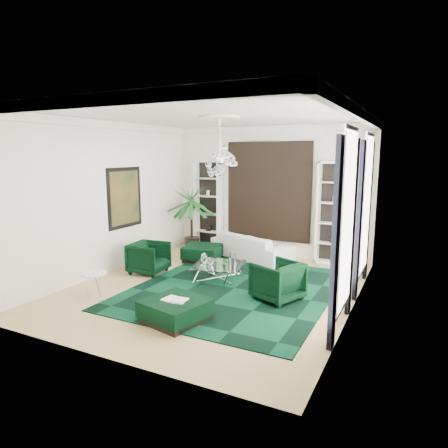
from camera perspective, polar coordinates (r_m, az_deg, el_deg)
The scene contains 30 objects.
floor at distance 9.16m, azimuth -1.44°, elevation -9.18°, with size 6.00×7.00×0.02m, color tan.
ceiling at distance 8.68m, azimuth -1.56°, elevation 15.36°, with size 6.00×7.00×0.02m, color white.
wall_back at distance 11.91m, azimuth 6.46°, elevation 4.66°, with size 6.00×0.02×3.80m, color white.
wall_front at distance 5.89m, azimuth -17.71°, elevation -1.26°, with size 6.00×0.02×3.80m, color white.
wall_left at distance 10.46m, azimuth -16.25°, elevation 3.58°, with size 0.02×7.00×3.80m, color white.
wall_right at distance 7.79m, azimuth 18.48°, elevation 1.36°, with size 0.02×7.00×3.80m, color white.
crown_molding at distance 8.67m, azimuth -1.55°, elevation 14.63°, with size 6.00×7.00×0.18m, color white, non-canonical shape.
ceiling_medallion at distance 8.95m, azimuth -0.62°, elevation 14.95°, with size 0.90×0.90×0.05m, color white.
tapestry at distance 11.87m, azimuth 6.38°, elevation 4.64°, with size 2.50×0.06×2.80m, color black.
shelving_left at distance 12.59m, azimuth -2.27°, elevation 2.71°, with size 0.90×0.38×2.80m, color white, non-canonical shape.
shelving_right at distance 11.26m, azimuth 15.42°, elevation 1.49°, with size 0.90×0.38×2.80m, color white, non-canonical shape.
painting at distance 10.89m, azimuth -13.95°, elevation 3.66°, with size 0.04×1.30×1.60m, color black.
window_near at distance 6.91m, azimuth 17.24°, elevation 0.38°, with size 0.03×1.10×2.90m, color white.
curtain_near_a at distance 6.21m, azimuth 15.62°, elevation -2.95°, with size 0.07×0.30×3.25m, color black.
curtain_near_b at distance 7.72m, azimuth 17.84°, elevation -0.56°, with size 0.07×0.30×3.25m, color black.
window_far at distance 9.27m, azimuth 19.68°, elevation 2.60°, with size 0.03×1.10×2.90m, color white.
curtain_far_a at distance 8.54m, azimuth 18.71°, elevation 0.37°, with size 0.07×0.30×3.25m, color black.
curtain_far_b at distance 10.07m, azimuth 19.95°, elevation 1.70°, with size 0.07×0.30×3.25m, color black.
rug at distance 9.10m, azimuth 1.51°, elevation -9.19°, with size 4.20×5.00×0.02m, color black.
sofa at distance 11.57m, azimuth 3.91°, elevation -3.20°, with size 2.45×0.96×0.72m, color silver.
armchair_left at distance 10.33m, azimuth -10.68°, elevation -4.76°, with size 0.85×0.87×0.80m, color black.
armchair_right at distance 8.41m, azimuth 7.65°, elevation -8.04°, with size 0.87×0.89×0.81m, color black.
coffee_table at distance 9.61m, azimuth -0.78°, elevation -6.95°, with size 1.14×1.14×0.39m, color white, non-canonical shape.
ottoman_side at distance 11.38m, azimuth -3.13°, elevation -4.16°, with size 0.97×0.97×0.43m, color black.
ottoman_front at distance 7.43m, azimuth -6.96°, elevation -12.20°, with size 1.01×1.01×0.40m, color black.
book at distance 7.35m, azimuth -6.99°, elevation -10.62°, with size 0.44×0.30×0.03m, color white.
side_table at distance 8.98m, azimuth -18.01°, elevation -8.31°, with size 0.53×0.53×0.51m, color white.
palm at distance 12.34m, azimuth -4.68°, elevation 2.00°, with size 1.61×1.61×2.57m, color #1B5C1D, non-canonical shape.
chandelier at distance 8.81m, azimuth -0.58°, elevation 9.03°, with size 0.82×0.82×0.73m, color white, non-canonical shape.
table_plant at distance 9.19m, azimuth 0.13°, elevation -5.62°, with size 0.14×0.12×0.26m, color #1B5C1D.
Camera 1 is at (4.05, -7.64, 3.01)m, focal length 32.00 mm.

